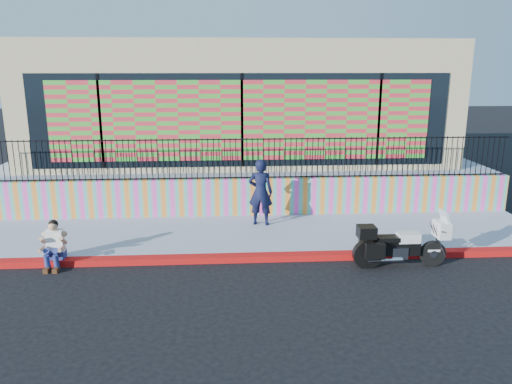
{
  "coord_description": "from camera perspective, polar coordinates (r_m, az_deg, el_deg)",
  "views": [
    {
      "loc": [
        -0.54,
        -10.97,
        4.45
      ],
      "look_at": [
        0.24,
        1.2,
        1.36
      ],
      "focal_mm": 35.0,
      "sensor_mm": 36.0,
      "label": 1
    }
  ],
  "objects": [
    {
      "name": "red_curb",
      "position": [
        11.82,
        -0.78,
        -7.52
      ],
      "size": [
        16.0,
        0.3,
        0.15
      ],
      "primitive_type": "cube",
      "color": "#9F0D0B",
      "rests_on": "ground"
    },
    {
      "name": "metal_fence",
      "position": [
        14.47,
        -1.45,
        3.85
      ],
      "size": [
        15.8,
        0.04,
        1.2
      ],
      "primitive_type": null,
      "color": "black",
      "rests_on": "mural_wall"
    },
    {
      "name": "police_motorcycle",
      "position": [
        11.78,
        16.04,
        -5.7
      ],
      "size": [
        2.11,
        0.7,
        1.31
      ],
      "color": "black",
      "rests_on": "ground"
    },
    {
      "name": "seated_man",
      "position": [
        12.2,
        -22.13,
        -6.03
      ],
      "size": [
        0.54,
        0.71,
        1.06
      ],
      "color": "navy",
      "rests_on": "ground"
    },
    {
      "name": "mural_wall",
      "position": [
        14.72,
        -1.42,
        -0.56
      ],
      "size": [
        16.0,
        0.2,
        1.1
      ],
      "primitive_type": "cube",
      "color": "#FF43B5",
      "rests_on": "sidewalk"
    },
    {
      "name": "storefront_building",
      "position": [
        19.15,
        -2.06,
        10.6
      ],
      "size": [
        14.0,
        8.06,
        4.0
      ],
      "color": "tan",
      "rests_on": "elevated_platform"
    },
    {
      "name": "police_officer",
      "position": [
        13.74,
        0.52,
        -0.02
      ],
      "size": [
        0.76,
        0.58,
        1.85
      ],
      "primitive_type": "imported",
      "rotation": [
        0.0,
        0.0,
        2.92
      ],
      "color": "black",
      "rests_on": "sidewalk"
    },
    {
      "name": "ground",
      "position": [
        11.85,
        -0.78,
        -7.85
      ],
      "size": [
        90.0,
        90.0,
        0.0
      ],
      "primitive_type": "plane",
      "color": "black",
      "rests_on": "ground"
    },
    {
      "name": "elevated_platform",
      "position": [
        19.7,
        -2.01,
        3.0
      ],
      "size": [
        16.0,
        10.0,
        1.25
      ],
      "primitive_type": "cube",
      "color": "#858CA0",
      "rests_on": "ground"
    },
    {
      "name": "sidewalk",
      "position": [
        13.37,
        -1.14,
        -4.9
      ],
      "size": [
        16.0,
        3.0,
        0.15
      ],
      "primitive_type": "cube",
      "color": "#858CA0",
      "rests_on": "ground"
    }
  ]
}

